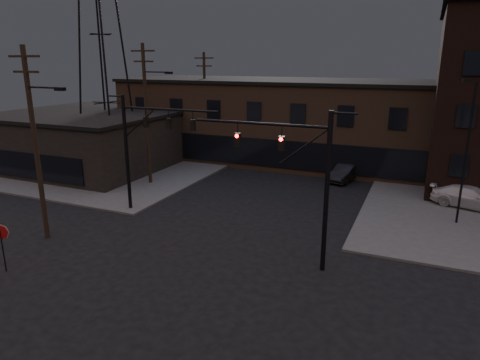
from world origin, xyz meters
name	(u,v)px	position (x,y,z in m)	size (l,w,h in m)	color
ground	(164,285)	(0.00, 0.00, 0.00)	(140.00, 140.00, 0.00)	black
sidewalk_nw	(107,154)	(-22.00, 22.00, 0.07)	(30.00, 30.00, 0.15)	#474744
building_row	(314,123)	(0.00, 28.00, 4.00)	(40.00, 12.00, 8.00)	brown
building_left	(79,143)	(-20.00, 16.00, 2.50)	(16.00, 12.00, 5.00)	black
traffic_signal_near	(304,173)	(5.36, 4.50, 4.93)	(7.12, 0.24, 8.00)	black
traffic_signal_far	(141,141)	(-6.72, 8.00, 5.01)	(7.12, 0.24, 8.00)	black
stop_sign	(1,237)	(-8.00, -1.99, 1.84)	(0.72, 0.33, 2.48)	black
utility_pole_near	(36,140)	(-9.43, 2.00, 5.87)	(3.70, 0.28, 11.00)	black
utility_pole_mid	(147,112)	(-10.44, 14.00, 6.13)	(3.70, 0.28, 11.50)	black
utility_pole_far	(205,103)	(-11.50, 26.00, 5.78)	(2.20, 0.28, 11.00)	black
transmission_tower	(100,34)	(-18.00, 18.00, 12.50)	(7.00, 7.00, 25.00)	black
lot_light_a	(468,140)	(13.00, 14.00, 5.51)	(1.50, 0.28, 9.14)	black
parked_car_lot_a	(471,180)	(14.36, 22.64, 0.92)	(1.83, 4.55, 1.55)	black
parked_car_lot_b	(471,197)	(13.98, 17.63, 0.90)	(2.10, 5.16, 1.50)	silver
car_crossing	(345,173)	(4.54, 21.65, 0.73)	(1.54, 4.42, 1.46)	black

